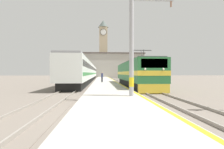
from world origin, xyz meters
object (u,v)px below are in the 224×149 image
Objects in this scene: locomotive_train at (135,74)px; catenary_mast at (133,42)px; clock_tower at (103,47)px; passenger_train at (87,72)px; person_on_platform at (102,77)px.

catenary_mast is (-2.50, -12.08, 2.09)m from locomotive_train.
passenger_train is at bearing -96.35° from clock_tower.
clock_tower reaches higher than catenary_mast.
locomotive_train is 10.43× the size of person_on_platform.
locomotive_train reaches higher than person_on_platform.
catenary_mast is 0.27× the size of clock_tower.
locomotive_train is at bearing -86.50° from clock_tower.
person_on_platform is 52.35m from clock_tower.
person_on_platform is 0.06× the size of clock_tower.
clock_tower reaches higher than passenger_train.
clock_tower is (4.29, 38.55, 11.57)m from passenger_train.
locomotive_train is 0.67× the size of clock_tower.
person_on_platform is (-1.87, 17.23, -2.61)m from catenary_mast.
clock_tower is (-0.92, 68.07, 9.82)m from catenary_mast.
clock_tower reaches higher than person_on_platform.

